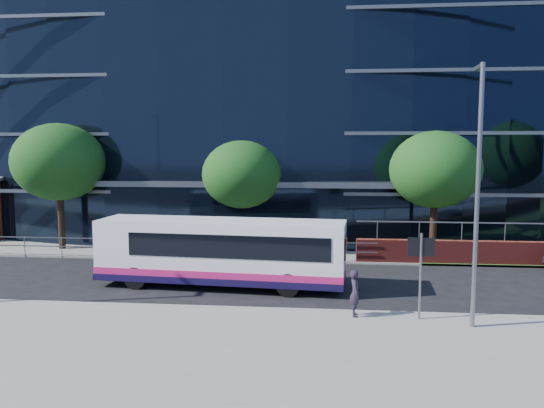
# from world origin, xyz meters

# --- Properties ---
(ground) EXTENTS (200.00, 200.00, 0.00)m
(ground) POSITION_xyz_m (0.00, 0.00, 0.00)
(ground) COLOR black
(ground) RESTS_ON ground
(pavement_near) EXTENTS (80.00, 8.00, 0.15)m
(pavement_near) POSITION_xyz_m (0.00, -5.00, 0.07)
(pavement_near) COLOR gray
(pavement_near) RESTS_ON ground
(kerb) EXTENTS (80.00, 0.25, 0.16)m
(kerb) POSITION_xyz_m (0.00, -1.00, 0.08)
(kerb) COLOR gray
(kerb) RESTS_ON ground
(yellow_line_outer) EXTENTS (80.00, 0.08, 0.01)m
(yellow_line_outer) POSITION_xyz_m (0.00, -0.80, 0.01)
(yellow_line_outer) COLOR gold
(yellow_line_outer) RESTS_ON ground
(yellow_line_inner) EXTENTS (80.00, 0.08, 0.01)m
(yellow_line_inner) POSITION_xyz_m (0.00, -0.65, 0.01)
(yellow_line_inner) COLOR gold
(yellow_line_inner) RESTS_ON ground
(far_forecourt) EXTENTS (50.00, 8.00, 0.10)m
(far_forecourt) POSITION_xyz_m (-6.00, 11.00, 0.05)
(far_forecourt) COLOR gray
(far_forecourt) RESTS_ON ground
(glass_office) EXTENTS (44.00, 23.10, 16.00)m
(glass_office) POSITION_xyz_m (-4.00, 20.85, 8.00)
(glass_office) COLOR black
(glass_office) RESTS_ON ground
(guard_railings) EXTENTS (24.00, 0.05, 1.10)m
(guard_railings) POSITION_xyz_m (-8.00, 7.00, 0.82)
(guard_railings) COLOR slate
(guard_railings) RESTS_ON ground
(street_sign) EXTENTS (0.85, 0.09, 2.80)m
(street_sign) POSITION_xyz_m (4.50, -1.59, 2.15)
(street_sign) COLOR slate
(street_sign) RESTS_ON pavement_near
(tree_far_a) EXTENTS (4.95, 4.95, 6.98)m
(tree_far_a) POSITION_xyz_m (-13.00, 9.00, 4.86)
(tree_far_a) COLOR black
(tree_far_a) RESTS_ON ground
(tree_far_b) EXTENTS (4.29, 4.29, 6.05)m
(tree_far_b) POSITION_xyz_m (-3.00, 9.50, 4.21)
(tree_far_b) COLOR black
(tree_far_b) RESTS_ON ground
(tree_far_c) EXTENTS (4.62, 4.62, 6.51)m
(tree_far_c) POSITION_xyz_m (7.00, 9.00, 4.54)
(tree_far_c) COLOR black
(tree_far_c) RESTS_ON ground
(tree_dist_e) EXTENTS (4.62, 4.62, 6.51)m
(tree_dist_e) POSITION_xyz_m (24.00, 40.00, 4.54)
(tree_dist_e) COLOR black
(tree_dist_e) RESTS_ON ground
(streetlight_east) EXTENTS (0.15, 0.77, 8.00)m
(streetlight_east) POSITION_xyz_m (6.00, -2.17, 4.44)
(streetlight_east) COLOR slate
(streetlight_east) RESTS_ON pavement_near
(city_bus) EXTENTS (10.25, 3.12, 2.73)m
(city_bus) POSITION_xyz_m (-2.67, 2.29, 1.45)
(city_bus) COLOR white
(city_bus) RESTS_ON ground
(pedestrian) EXTENTS (0.38, 0.57, 1.53)m
(pedestrian) POSITION_xyz_m (2.45, -1.50, 0.91)
(pedestrian) COLOR #272030
(pedestrian) RESTS_ON pavement_near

